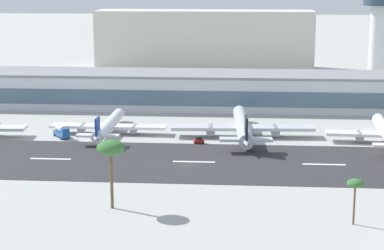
% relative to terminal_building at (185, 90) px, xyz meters
% --- Properties ---
extents(ground_plane, '(1400.00, 1400.00, 0.00)m').
position_rel_terminal_building_xyz_m(ground_plane, '(7.74, -85.23, -6.96)').
color(ground_plane, '#A8A8A3').
extents(runway_strip, '(800.00, 42.17, 0.08)m').
position_rel_terminal_building_xyz_m(runway_strip, '(7.74, -81.39, -6.92)').
color(runway_strip, '#2D2D30').
rests_on(runway_strip, ground_plane).
extents(runway_centreline_dash_3, '(12.00, 1.20, 0.01)m').
position_rel_terminal_building_xyz_m(runway_centreline_dash_3, '(-31.79, -81.39, -6.88)').
color(runway_centreline_dash_3, white).
rests_on(runway_centreline_dash_3, runway_strip).
extents(runway_centreline_dash_4, '(12.00, 1.20, 0.01)m').
position_rel_terminal_building_xyz_m(runway_centreline_dash_4, '(9.70, -81.39, -6.88)').
color(runway_centreline_dash_4, white).
rests_on(runway_centreline_dash_4, runway_strip).
extents(runway_centreline_dash_5, '(12.00, 1.20, 0.01)m').
position_rel_terminal_building_xyz_m(runway_centreline_dash_5, '(46.31, -81.39, -6.88)').
color(runway_centreline_dash_5, white).
rests_on(runway_centreline_dash_5, runway_strip).
extents(terminal_building, '(217.67, 26.06, 13.92)m').
position_rel_terminal_building_xyz_m(terminal_building, '(0.00, 0.00, 0.00)').
color(terminal_building, silver).
rests_on(terminal_building, ground_plane).
extents(control_tower, '(15.62, 15.62, 45.29)m').
position_rel_terminal_building_xyz_m(control_tower, '(82.77, 45.86, 21.95)').
color(control_tower, silver).
rests_on(control_tower, ground_plane).
extents(distant_hotel_block, '(119.06, 24.63, 32.01)m').
position_rel_terminal_building_xyz_m(distant_hotel_block, '(1.23, 113.47, 9.04)').
color(distant_hotel_block, beige).
rests_on(distant_hotel_block, ground_plane).
extents(airliner_navy_tail_gate_1, '(38.90, 42.93, 8.96)m').
position_rel_terminal_building_xyz_m(airliner_navy_tail_gate_1, '(-21.24, -49.45, -4.11)').
color(airliner_navy_tail_gate_1, white).
rests_on(airliner_navy_tail_gate_1, ground_plane).
extents(airliner_black_tail_gate_2, '(46.81, 52.10, 10.87)m').
position_rel_terminal_building_xyz_m(airliner_black_tail_gate_2, '(23.39, -50.59, -3.50)').
color(airliner_black_tail_gate_2, silver).
rests_on(airliner_black_tail_gate_2, ground_plane).
extents(service_baggage_tug_0, '(3.53, 2.63, 2.20)m').
position_rel_terminal_building_xyz_m(service_baggage_tug_0, '(9.63, -59.60, -5.92)').
color(service_baggage_tug_0, '#B2231E').
rests_on(service_baggage_tug_0, ground_plane).
extents(service_fuel_truck_1, '(7.09, 8.41, 3.95)m').
position_rel_terminal_building_xyz_m(service_fuel_truck_1, '(-35.49, -54.91, -4.94)').
color(service_fuel_truck_1, '#23569E').
rests_on(service_fuel_truck_1, ground_plane).
extents(palm_tree_0, '(6.37, 6.37, 16.01)m').
position_rel_terminal_building_xyz_m(palm_tree_0, '(-6.02, -121.92, 6.95)').
color(palm_tree_0, brown).
rests_on(palm_tree_0, ground_plane).
extents(palm_tree_1, '(3.52, 3.52, 10.14)m').
position_rel_terminal_building_xyz_m(palm_tree_1, '(47.39, -128.40, 1.87)').
color(palm_tree_1, brown).
rests_on(palm_tree_1, ground_plane).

